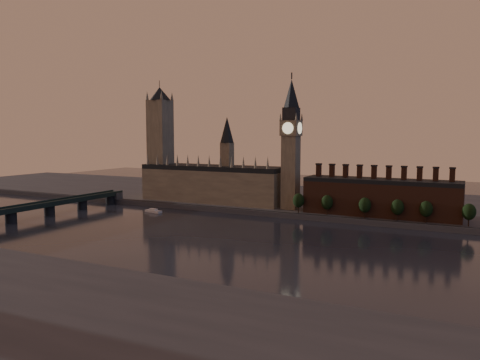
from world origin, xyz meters
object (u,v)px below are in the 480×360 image
object	(u,v)px
westminster_bridge	(28,210)
river_boat	(153,211)
victoria_tower	(160,139)
big_ben	(291,142)

from	to	relation	value
westminster_bridge	river_boat	bearing A→B (deg)	46.88
victoria_tower	big_ben	world-z (taller)	victoria_tower
big_ben	river_boat	xyz separation A→B (m)	(-101.38, -44.77, -55.64)
big_ben	westminster_bridge	bearing A→B (deg)	-145.67
westminster_bridge	river_boat	size ratio (longest dim) A/B	12.45
victoria_tower	westminster_bridge	distance (m)	133.21
westminster_bridge	river_boat	distance (m)	93.27
big_ben	westminster_bridge	xyz separation A→B (m)	(-165.00, -112.70, -49.39)
victoria_tower	river_boat	bearing A→B (deg)	-60.10
big_ben	victoria_tower	bearing A→B (deg)	177.80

